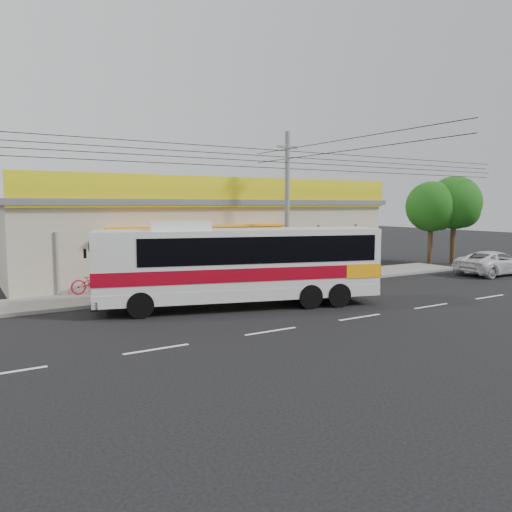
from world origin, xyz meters
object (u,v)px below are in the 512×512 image
(utility_pole, at_px, (287,159))
(tree_near, at_px, (433,208))
(motorbike_dark, at_px, (110,283))
(tree_far, at_px, (456,205))
(coach_bus, at_px, (244,261))
(white_car, at_px, (494,263))
(motorbike_red, at_px, (93,282))

(utility_pole, xyz_separation_m, tree_near, (13.92, 2.01, -2.63))
(motorbike_dark, bearing_deg, utility_pole, -115.37)
(tree_far, bearing_deg, utility_pole, -175.09)
(coach_bus, xyz_separation_m, white_car, (17.68, 0.40, -1.20))
(motorbike_red, bearing_deg, utility_pole, -104.33)
(coach_bus, distance_m, motorbike_red, 7.49)
(coach_bus, bearing_deg, motorbike_red, 146.72)
(motorbike_red, distance_m, white_car, 23.06)
(tree_near, height_order, tree_far, tree_far)
(motorbike_red, distance_m, motorbike_dark, 0.74)
(coach_bus, height_order, motorbike_dark, coach_bus)
(white_car, relative_size, tree_near, 0.88)
(coach_bus, distance_m, utility_pole, 7.81)
(coach_bus, relative_size, white_car, 2.30)
(motorbike_red, xyz_separation_m, white_car, (22.46, -5.24, 0.03))
(coach_bus, height_order, motorbike_red, coach_bus)
(coach_bus, height_order, white_car, coach_bus)
(white_car, height_order, utility_pole, utility_pole)
(tree_near, bearing_deg, tree_far, -23.33)
(motorbike_dark, xyz_separation_m, tree_near, (22.91, 0.57, 3.37))
(tree_near, bearing_deg, motorbike_red, -179.30)
(motorbike_dark, distance_m, white_car, 22.34)
(motorbike_red, height_order, tree_far, tree_far)
(utility_pole, bearing_deg, white_car, -15.34)
(motorbike_red, bearing_deg, coach_bus, -143.89)
(motorbike_dark, xyz_separation_m, white_car, (21.79, -4.95, 0.11))
(tree_near, distance_m, tree_far, 1.74)
(coach_bus, xyz_separation_m, motorbike_dark, (-4.11, 5.35, -1.31))
(tree_near, bearing_deg, white_car, -101.47)
(motorbike_red, height_order, motorbike_dark, motorbike_red)
(coach_bus, bearing_deg, tree_near, 33.89)
(tree_near, bearing_deg, motorbike_dark, -178.56)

